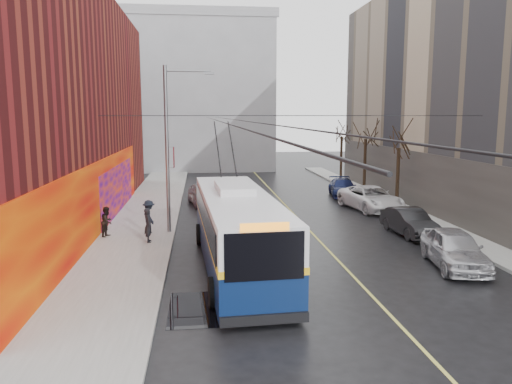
# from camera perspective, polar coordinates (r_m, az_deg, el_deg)

# --- Properties ---
(ground) EXTENTS (140.00, 140.00, 0.00)m
(ground) POSITION_cam_1_polar(r_m,az_deg,el_deg) (18.64, 8.30, -11.49)
(ground) COLOR black
(ground) RESTS_ON ground
(sidewalk_left) EXTENTS (4.00, 60.00, 0.15)m
(sidewalk_left) POSITION_cam_1_polar(r_m,az_deg,el_deg) (29.78, -12.93, -3.76)
(sidewalk_left) COLOR gray
(sidewalk_left) RESTS_ON ground
(sidewalk_right) EXTENTS (2.00, 60.00, 0.15)m
(sidewalk_right) POSITION_cam_1_polar(r_m,az_deg,el_deg) (32.54, 18.38, -2.93)
(sidewalk_right) COLOR gray
(sidewalk_right) RESTS_ON ground
(lane_line) EXTENTS (0.12, 50.00, 0.01)m
(lane_line) POSITION_cam_1_polar(r_m,az_deg,el_deg) (32.13, 4.59, -2.78)
(lane_line) COLOR #BFB74C
(lane_line) RESTS_ON ground
(building_left) EXTENTS (12.11, 36.00, 14.00)m
(building_left) POSITION_cam_1_polar(r_m,az_deg,el_deg) (32.94, -27.06, 8.82)
(building_left) COLOR #5F1314
(building_left) RESTS_ON ground
(building_far) EXTENTS (20.50, 12.10, 18.00)m
(building_far) POSITION_cam_1_polar(r_m,az_deg,el_deg) (61.95, -7.88, 11.10)
(building_far) COLOR gray
(building_far) RESTS_ON ground
(streetlight_pole) EXTENTS (2.65, 0.60, 9.00)m
(streetlight_pole) POSITION_cam_1_polar(r_m,az_deg,el_deg) (26.99, -9.80, 5.30)
(streetlight_pole) COLOR slate
(streetlight_pole) RESTS_ON ground
(catenary_wires) EXTENTS (18.00, 60.00, 0.22)m
(catenary_wires) POSITION_cam_1_polar(r_m,az_deg,el_deg) (31.73, -2.79, 8.45)
(catenary_wires) COLOR black
(tree_near) EXTENTS (3.20, 3.20, 6.40)m
(tree_near) POSITION_cam_1_polar(r_m,az_deg,el_deg) (35.60, 16.07, 6.11)
(tree_near) COLOR black
(tree_near) RESTS_ON ground
(tree_mid) EXTENTS (3.20, 3.20, 6.68)m
(tree_mid) POSITION_cam_1_polar(r_m,az_deg,el_deg) (42.15, 12.45, 6.99)
(tree_mid) COLOR black
(tree_mid) RESTS_ON ground
(tree_far) EXTENTS (3.20, 3.20, 6.57)m
(tree_far) POSITION_cam_1_polar(r_m,az_deg,el_deg) (48.83, 9.79, 7.15)
(tree_far) COLOR black
(tree_far) RESTS_ON ground
(puddle) EXTENTS (2.05, 3.22, 0.01)m
(puddle) POSITION_cam_1_polar(r_m,az_deg,el_deg) (17.28, -6.48, -13.10)
(puddle) COLOR black
(puddle) RESTS_ON ground
(pigeons_flying) EXTENTS (3.51, 3.01, 2.28)m
(pigeons_flying) POSITION_cam_1_polar(r_m,az_deg,el_deg) (27.46, -0.58, 10.23)
(pigeons_flying) COLOR slate
(trolleybus) EXTENTS (3.55, 13.02, 6.11)m
(trolleybus) POSITION_cam_1_polar(r_m,az_deg,el_deg) (21.00, -2.15, -4.24)
(trolleybus) COLOR #081A43
(trolleybus) RESTS_ON ground
(parked_car_a) EXTENTS (2.67, 5.03, 1.63)m
(parked_car_a) POSITION_cam_1_polar(r_m,az_deg,el_deg) (22.95, 21.73, -6.01)
(parked_car_a) COLOR silver
(parked_car_a) RESTS_ON ground
(parked_car_b) EXTENTS (1.79, 4.46, 1.44)m
(parked_car_b) POSITION_cam_1_polar(r_m,az_deg,el_deg) (28.20, 17.14, -3.29)
(parked_car_b) COLOR black
(parked_car_b) RESTS_ON ground
(parked_car_c) EXTENTS (3.58, 6.16, 1.61)m
(parked_car_c) POSITION_cam_1_polar(r_m,az_deg,el_deg) (34.95, 12.99, -0.70)
(parked_car_c) COLOR white
(parked_car_c) RESTS_ON ground
(parked_car_d) EXTENTS (2.61, 5.03, 1.39)m
(parked_car_d) POSITION_cam_1_polar(r_m,az_deg,el_deg) (40.34, 9.91, 0.49)
(parked_car_d) COLOR #161E4D
(parked_car_d) RESTS_ON ground
(following_car) EXTENTS (2.64, 4.91, 1.59)m
(following_car) POSITION_cam_1_polar(r_m,az_deg,el_deg) (36.13, -6.02, -0.23)
(following_car) COLOR #A4A5A9
(following_car) RESTS_ON ground
(pedestrian_a) EXTENTS (0.47, 0.67, 1.72)m
(pedestrian_a) POSITION_cam_1_polar(r_m,az_deg,el_deg) (25.43, -12.18, -3.72)
(pedestrian_a) COLOR black
(pedestrian_a) RESTS_ON sidewalk_left
(pedestrian_b) EXTENTS (0.80, 0.91, 1.57)m
(pedestrian_b) POSITION_cam_1_polar(r_m,az_deg,el_deg) (27.15, -16.64, -3.26)
(pedestrian_b) COLOR black
(pedestrian_b) RESTS_ON sidewalk_left
(pedestrian_c) EXTENTS (1.05, 1.31, 1.77)m
(pedestrian_c) POSITION_cam_1_polar(r_m,az_deg,el_deg) (27.42, -12.13, -2.76)
(pedestrian_c) COLOR black
(pedestrian_c) RESTS_ON sidewalk_left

